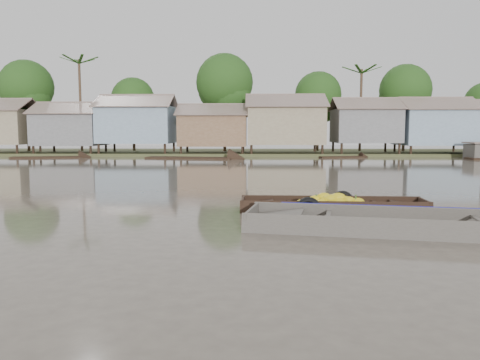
{
  "coord_description": "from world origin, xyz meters",
  "views": [
    {
      "loc": [
        -0.5,
        -11.85,
        2.16
      ],
      "look_at": [
        -0.8,
        1.1,
        0.8
      ],
      "focal_mm": 35.0,
      "sensor_mm": 36.0,
      "label": 1
    }
  ],
  "objects": [
    {
      "name": "viewer_boat",
      "position": [
        2.81,
        -1.82,
        0.05
      ],
      "size": [
        6.99,
        2.99,
        0.55
      ],
      "rotation": [
        0.0,
        0.0,
        -0.18
      ],
      "color": "#48443D",
      "rests_on": "ground"
    },
    {
      "name": "riverbank",
      "position": [
        3.03,
        31.86,
        3.07
      ],
      "size": [
        120.0,
        12.47,
        10.22
      ],
      "color": "#384723",
      "rests_on": "ground"
    },
    {
      "name": "ground",
      "position": [
        0.0,
        0.0,
        0.0
      ],
      "size": [
        120.0,
        120.0,
        0.0
      ],
      "primitive_type": "plane",
      "color": "#50473D",
      "rests_on": "ground"
    },
    {
      "name": "distant_boats",
      "position": [
        12.84,
        23.67,
        0.22
      ],
      "size": [
        45.08,
        15.59,
        1.38
      ],
      "color": "black",
      "rests_on": "ground"
    },
    {
      "name": "banana_boat",
      "position": [
        1.66,
        0.76,
        0.12
      ],
      "size": [
        5.03,
        1.37,
        0.72
      ],
      "rotation": [
        0.0,
        0.0,
        -0.03
      ],
      "color": "black",
      "rests_on": "ground"
    }
  ]
}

